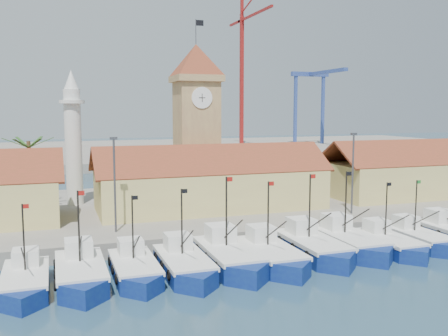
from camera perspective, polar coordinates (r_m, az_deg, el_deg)
name	(u,v)px	position (r m, az deg, el deg)	size (l,w,h in m)	color
ground	(286,272)	(41.36, 7.04, -11.75)	(400.00, 400.00, 0.00)	#1C384B
quay	(201,208)	(62.91, -2.61, -4.61)	(140.00, 32.00, 1.50)	gray
terminal	(117,152)	(146.73, -12.16, 1.80)	(240.00, 80.00, 2.00)	gray
boat_0	(25,283)	(39.30, -21.78, -12.13)	(3.22, 8.81, 6.67)	navy
boat_1	(81,275)	(39.54, -16.03, -11.68)	(3.58, 9.80, 7.41)	navy
boat_2	(135,271)	(39.84, -10.12, -11.47)	(3.28, 9.00, 6.81)	navy
boat_3	(185,266)	(40.25, -4.49, -11.13)	(3.47, 9.51, 7.20)	navy
boat_4	(230,259)	(41.85, 0.71, -10.30)	(3.83, 10.50, 7.94)	navy
boat_5	(272,257)	(42.69, 5.52, -10.06)	(3.59, 9.84, 7.44)	navy
boat_6	(314,249)	(45.45, 10.25, -9.06)	(3.75, 10.27, 7.77)	navy
boat_7	(350,244)	(47.80, 14.24, -8.37)	(3.76, 10.31, 7.80)	navy
boat_8	(391,245)	(48.87, 18.50, -8.31)	(3.25, 8.91, 6.74)	navy
boat_9	(420,240)	(51.71, 21.51, -7.62)	(3.23, 8.85, 6.69)	navy
hall_center	(211,187)	(58.58, -1.52, -2.23)	(27.04, 10.13, 7.61)	#D6CA75
hall_right	(431,176)	(74.62, 22.62, -0.82)	(31.20, 10.13, 7.61)	#D6CA75
clock_tower	(196,118)	(63.63, -3.17, 5.68)	(5.80, 5.80, 22.70)	tan
minaret	(73,137)	(63.33, -16.86, 3.38)	(3.00, 3.00, 16.30)	silver
palm_tree	(30,169)	(61.63, -21.33, -0.12)	(5.60, 5.03, 8.39)	brown
lamp_posts	(239,174)	(50.90, 1.72, -0.74)	(80.70, 0.25, 9.03)	#3F3F44
crane_red_right	(243,62)	(149.78, 2.20, 11.99)	(1.00, 31.40, 45.24)	maroon
gantry	(315,88)	(162.71, 10.33, 9.01)	(13.00, 22.00, 23.20)	#324B9A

